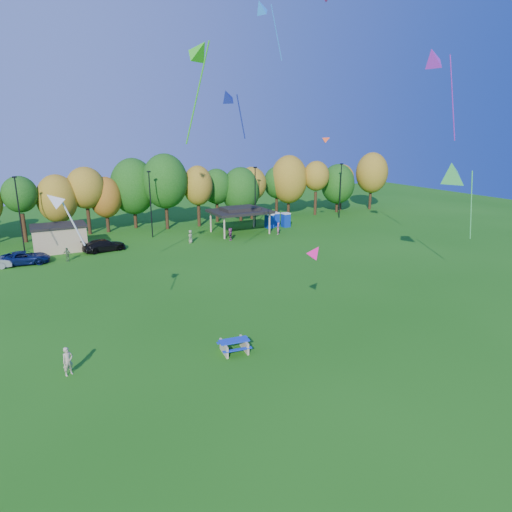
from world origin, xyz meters
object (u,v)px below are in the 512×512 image
kite_flyer (68,361)px  car_c (25,258)px  porta_potties (277,220)px  car_d (104,245)px  picnic_table (234,345)px

kite_flyer → car_c: kite_flyer is taller
porta_potties → kite_flyer: porta_potties is taller
car_c → car_d: car_d is taller
porta_potties → car_d: (-26.02, -3.01, -0.35)m
kite_flyer → car_d: kite_flyer is taller
porta_potties → kite_flyer: 46.25m
porta_potties → car_d: porta_potties is taller
picnic_table → car_d: bearing=101.9°
picnic_table → car_c: car_c is taller
kite_flyer → porta_potties: bearing=20.0°
porta_potties → picnic_table: 41.22m
porta_potties → car_c: 35.14m
car_c → car_d: (8.78, 1.81, 0.02)m
car_c → picnic_table: bearing=-152.4°
picnic_table → kite_flyer: kite_flyer is taller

